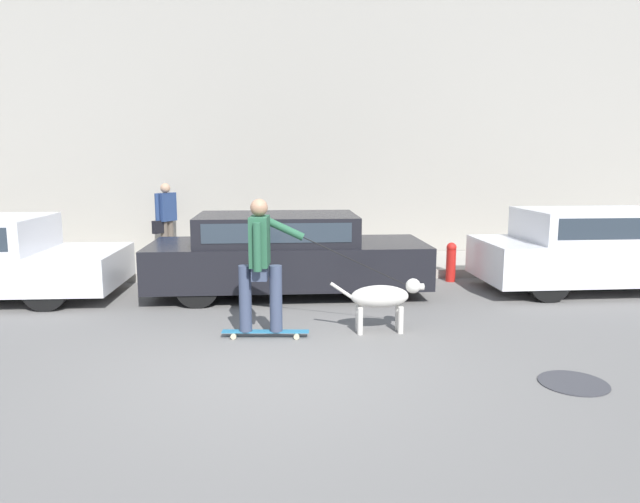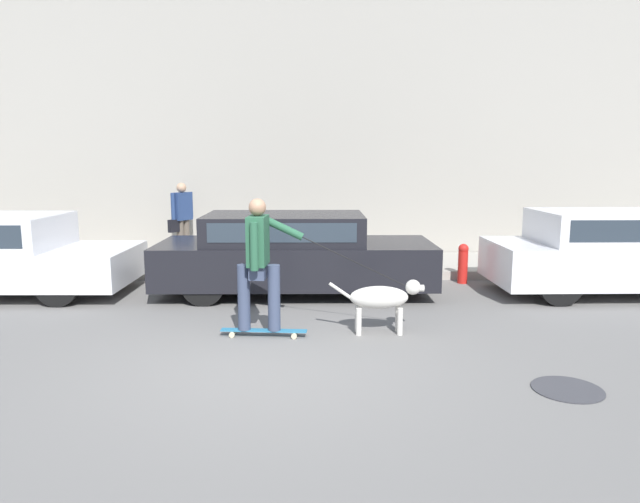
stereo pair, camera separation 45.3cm
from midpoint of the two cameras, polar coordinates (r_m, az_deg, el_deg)
ground_plane at (r=6.19m, az=-3.86°, el=-11.28°), size 36.00×36.00×0.00m
back_wall at (r=12.45m, az=-2.01°, el=12.53°), size 32.00×0.30×5.76m
sidewalk_curb at (r=11.37m, az=-2.14°, el=-1.35°), size 30.00×2.16×0.16m
parked_car_1 at (r=9.16m, az=-1.46°, el=-0.30°), size 4.39×1.72×1.30m
parked_car_2 at (r=10.44m, az=28.53°, el=-0.15°), size 4.12×1.75×1.35m
dog at (r=7.19m, az=7.88°, el=-4.67°), size 1.19×0.30×0.69m
skateboarder at (r=6.90m, az=-4.37°, el=-0.82°), size 2.39×0.62×1.70m
pedestrian_with_bag at (r=11.98m, az=-12.75°, el=3.44°), size 0.43×0.58×1.53m
manhole_cover at (r=6.13m, az=25.37°, el=-12.34°), size 0.66×0.66×0.01m
fire_hydrant at (r=10.38m, az=15.17°, el=-1.07°), size 0.18×0.18×0.70m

